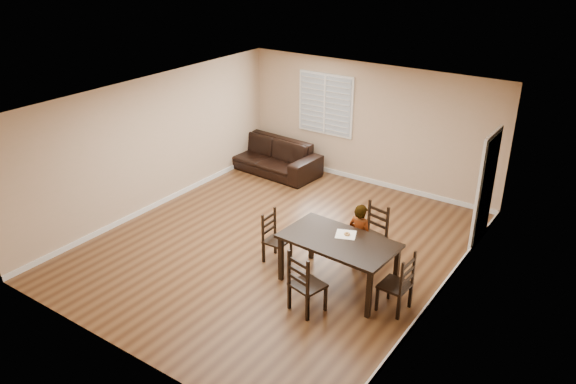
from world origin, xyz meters
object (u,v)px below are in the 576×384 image
at_px(chair_far, 302,287).
at_px(chair_near, 375,234).
at_px(dining_table, 339,244).
at_px(chair_right, 402,287).
at_px(chair_left, 272,238).
at_px(donut, 347,234).
at_px(sofa, 268,155).
at_px(child, 360,237).

bearing_deg(chair_far, chair_near, -80.60).
height_order(dining_table, chair_right, chair_right).
xyz_separation_m(chair_left, chair_right, (2.46, -0.14, 0.03)).
height_order(donut, sofa, donut).
xyz_separation_m(chair_left, sofa, (-2.47, 3.23, -0.03)).
relative_size(dining_table, sofa, 0.71).
xyz_separation_m(dining_table, sofa, (-3.81, 3.30, -0.37)).
distance_m(chair_right, sofa, 5.98).
distance_m(child, sofa, 4.68).
height_order(chair_left, chair_right, chair_right).
bearing_deg(chair_left, dining_table, -93.42).
xyz_separation_m(chair_left, child, (1.37, 0.58, 0.18)).
xyz_separation_m(chair_right, child, (-1.09, 0.72, 0.15)).
height_order(chair_right, donut, chair_right).
xyz_separation_m(chair_near, donut, (-0.05, -0.92, 0.40)).
bearing_deg(donut, sofa, 141.10).
relative_size(dining_table, chair_left, 2.03).
distance_m(chair_near, child, 0.50).
bearing_deg(chair_far, chair_right, -130.76).
relative_size(chair_near, sofa, 0.39).
bearing_deg(dining_table, chair_far, -91.38).
bearing_deg(chair_near, dining_table, -82.34).
height_order(child, donut, child).
xyz_separation_m(chair_near, chair_far, (-0.16, -2.05, 0.00)).
bearing_deg(chair_left, sofa, 36.97).
distance_m(chair_far, donut, 1.21).
relative_size(chair_far, sofa, 0.39).
distance_m(chair_far, chair_left, 1.61).
xyz_separation_m(dining_table, chair_right, (1.13, -0.08, -0.31)).
bearing_deg(chair_right, chair_near, -135.82).
relative_size(child, sofa, 0.46).
distance_m(dining_table, sofa, 5.05).
height_order(dining_table, child, child).
distance_m(chair_near, sofa, 4.46).
bearing_deg(donut, chair_right, -14.12).
bearing_deg(donut, chair_left, -174.55).
xyz_separation_m(chair_far, donut, (0.11, 1.13, 0.40)).
relative_size(chair_left, donut, 9.14).
bearing_deg(dining_table, chair_near, 89.07).
distance_m(donut, sofa, 4.96).
bearing_deg(chair_right, donut, -101.05).
distance_m(chair_near, chair_far, 2.06).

